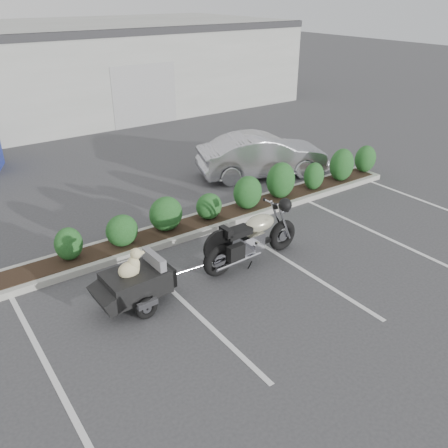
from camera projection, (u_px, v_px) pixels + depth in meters
ground at (235, 270)px, 10.23m from camera, size 90.00×90.00×0.00m
planter_kerb at (216, 219)px, 12.32m from camera, size 12.00×1.00×0.15m
building at (16, 72)px, 21.76m from camera, size 26.00×10.00×4.00m
motorcycle at (252, 238)px, 10.28m from camera, size 2.58×0.87×1.48m
pet_trailer at (135, 282)px, 8.89m from camera, size 2.05×1.15×1.23m
sedan at (263, 155)px, 15.11m from camera, size 4.35×2.74×1.35m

